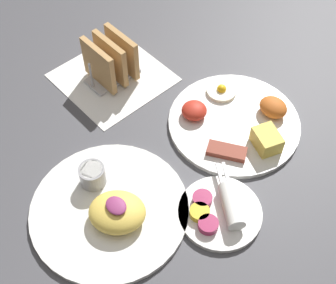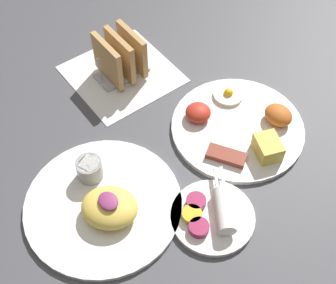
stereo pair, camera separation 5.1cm
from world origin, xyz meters
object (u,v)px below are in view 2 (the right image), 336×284
object	(u,v)px
plate_breakfast	(240,126)
plate_condiments	(213,215)
plate_foreground	(104,202)
toast_rack	(120,57)

from	to	relation	value
plate_breakfast	plate_condiments	bearing A→B (deg)	-55.38
plate_breakfast	plate_condiments	distance (m)	0.21
plate_foreground	toast_rack	xyz separation A→B (m)	(-0.26, 0.21, 0.04)
plate_breakfast	plate_foreground	size ratio (longest dim) A/B	0.94
plate_breakfast	plate_foreground	world-z (taller)	plate_foreground
plate_breakfast	plate_foreground	xyz separation A→B (m)	(-0.01, -0.32, 0.00)
plate_condiments	toast_rack	bearing A→B (deg)	169.74
plate_foreground	toast_rack	distance (m)	0.34
plate_condiments	plate_foreground	distance (m)	0.20
plate_foreground	toast_rack	world-z (taller)	toast_rack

